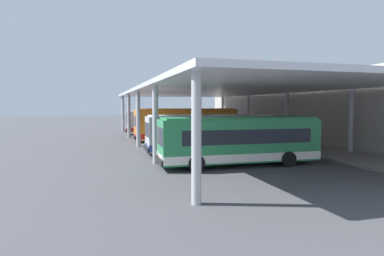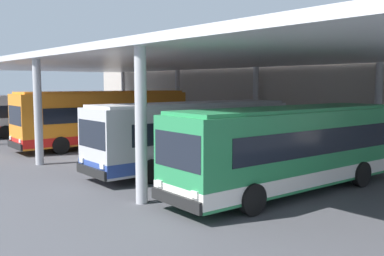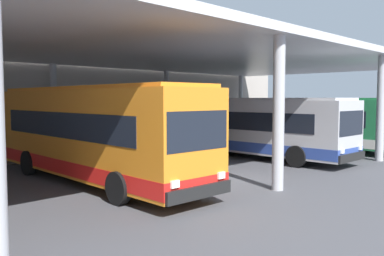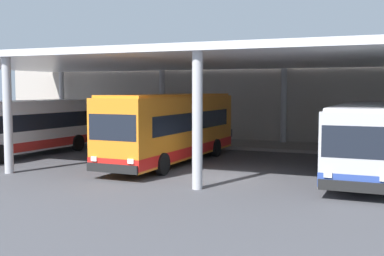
{
  "view_description": "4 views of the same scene",
  "coord_description": "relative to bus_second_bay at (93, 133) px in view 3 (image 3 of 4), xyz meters",
  "views": [
    {
      "loc": [
        30.5,
        -6.23,
        3.94
      ],
      "look_at": [
        1.63,
        2.31,
        1.8
      ],
      "focal_mm": 30.06,
      "sensor_mm": 36.0,
      "label": 1
    },
    {
      "loc": [
        21.44,
        -10.47,
        4.03
      ],
      "look_at": [
        3.75,
        4.32,
        1.69
      ],
      "focal_mm": 40.81,
      "sensor_mm": 36.0,
      "label": 2
    },
    {
      "loc": [
        -11.96,
        -10.16,
        3.14
      ],
      "look_at": [
        3.85,
        5.41,
        1.54
      ],
      "focal_mm": 38.41,
      "sensor_mm": 36.0,
      "label": 3
    },
    {
      "loc": [
        6.79,
        -19.53,
        3.84
      ],
      "look_at": [
        -2.29,
        2.54,
        1.91
      ],
      "focal_mm": 45.27,
      "sensor_mm": 36.0,
      "label": 4
    }
  ],
  "objects": [
    {
      "name": "platform_kerb",
      "position": [
        3.67,
        8.56,
        -1.75
      ],
      "size": [
        42.0,
        4.5,
        0.18
      ],
      "primitive_type": "cube",
      "color": "gray",
      "rests_on": "ground"
    },
    {
      "name": "bus_middle_bay",
      "position": [
        9.52,
        -0.54,
        -0.19
      ],
      "size": [
        2.84,
        10.57,
        3.17
      ],
      "color": "#B7B7BC",
      "rests_on": "ground"
    },
    {
      "name": "bus_second_bay",
      "position": [
        0.0,
        0.0,
        0.0
      ],
      "size": [
        2.94,
        11.4,
        3.57
      ],
      "color": "orange",
      "rests_on": "ground"
    },
    {
      "name": "canopy_shelter",
      "position": [
        3.67,
        2.31,
        3.45
      ],
      "size": [
        40.0,
        17.0,
        5.55
      ],
      "color": "silver",
      "rests_on": "ground"
    },
    {
      "name": "bus_far_bay",
      "position": [
        15.14,
        -0.58,
        -0.19
      ],
      "size": [
        2.97,
        10.61,
        3.17
      ],
      "color": "#28844C",
      "rests_on": "ground"
    },
    {
      "name": "ground_plane",
      "position": [
        3.67,
        -3.19,
        -1.84
      ],
      "size": [
        200.0,
        200.0,
        0.0
      ],
      "primitive_type": "plane",
      "color": "#47474C"
    },
    {
      "name": "station_building_facade",
      "position": [
        3.67,
        11.81,
        1.68
      ],
      "size": [
        48.0,
        1.6,
        7.05
      ],
      "primitive_type": "cube",
      "color": "#ADA399",
      "rests_on": "ground"
    }
  ]
}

